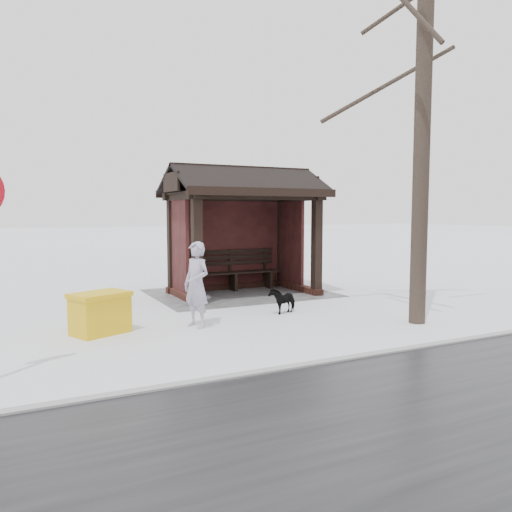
{
  "coord_description": "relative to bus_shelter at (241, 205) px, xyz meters",
  "views": [
    {
      "loc": [
        5.02,
        10.86,
        1.98
      ],
      "look_at": [
        0.06,
        0.8,
        1.0
      ],
      "focal_mm": 35.0,
      "sensor_mm": 36.0,
      "label": 1
    }
  ],
  "objects": [
    {
      "name": "pedestrian",
      "position": [
        2.17,
        2.92,
        -1.42
      ],
      "size": [
        0.54,
        0.64,
        1.49
      ],
      "primitive_type": "imported",
      "rotation": [
        0.0,
        0.0,
        1.98
      ],
      "color": "#9E97B1",
      "rests_on": "ground"
    },
    {
      "name": "bus_shelter",
      "position": [
        0.0,
        0.0,
        0.0
      ],
      "size": [
        3.6,
        2.4,
        3.09
      ],
      "color": "#3D1D16",
      "rests_on": "ground"
    },
    {
      "name": "kerb",
      "position": [
        0.0,
        5.66,
        -2.16
      ],
      "size": [
        120.0,
        0.15,
        0.06
      ],
      "primitive_type": "cube",
      "color": "gray",
      "rests_on": "ground"
    },
    {
      "name": "ground",
      "position": [
        0.0,
        0.16,
        -2.17
      ],
      "size": [
        120.0,
        120.0,
        0.0
      ],
      "primitive_type": "plane",
      "color": "silver",
      "rests_on": "ground"
    },
    {
      "name": "trampled_patch",
      "position": [
        0.0,
        -0.04,
        -2.16
      ],
      "size": [
        4.2,
        3.2,
        0.02
      ],
      "primitive_type": "cube",
      "color": "gray",
      "rests_on": "ground"
    },
    {
      "name": "grit_bin",
      "position": [
        3.75,
        2.67,
        -1.82
      ],
      "size": [
        1.06,
        0.92,
        0.68
      ],
      "rotation": [
        0.0,
        0.0,
        0.42
      ],
      "color": "gold",
      "rests_on": "ground"
    },
    {
      "name": "dog",
      "position": [
        0.23,
        2.5,
        -1.91
      ],
      "size": [
        0.66,
        0.47,
        0.51
      ],
      "primitive_type": "imported",
      "rotation": [
        0.0,
        0.0,
        1.94
      ],
      "color": "black",
      "rests_on": "ground"
    }
  ]
}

